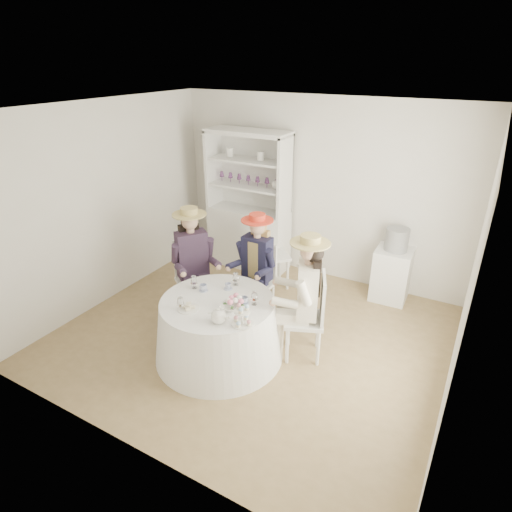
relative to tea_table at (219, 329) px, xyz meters
The scene contains 23 objects.
ground 0.66m from the tea_table, 75.66° to the left, with size 4.50×4.50×0.00m, color olive.
ceiling 2.40m from the tea_table, 75.66° to the left, with size 4.50×4.50×0.00m, color white.
wall_back 2.72m from the tea_table, 86.93° to the left, with size 4.50×4.50×0.00m, color silver.
wall_front 1.78m from the tea_table, 84.72° to the right, with size 4.50×4.50×0.00m, color silver.
wall_left 2.39m from the tea_table, 165.91° to the left, with size 4.50×4.50×0.00m, color silver.
wall_right 2.64m from the tea_table, 12.54° to the left, with size 4.50×4.50×0.00m, color silver.
tea_table is the anchor object (origin of this frame).
hutch 2.46m from the tea_table, 111.69° to the left, with size 1.41×0.77×2.19m.
side_table 2.68m from the tea_table, 58.33° to the left, with size 0.49×0.49×0.76m, color silver.
hatbox 2.74m from the tea_table, 58.33° to the left, with size 0.31×0.31×0.31m, color black.
guest_left 1.08m from the tea_table, 142.58° to the left, with size 0.64×0.61×1.50m.
guest_mid 1.06m from the tea_table, 92.73° to the left, with size 0.52×0.54×1.43m.
guest_right 1.08m from the tea_table, 29.68° to the left, with size 0.63×0.57×1.51m.
spare_chair 1.77m from the tea_table, 99.29° to the left, with size 0.62×0.62×1.06m.
teacup_a 0.49m from the tea_table, 157.82° to the left, with size 0.09×0.09×0.07m, color white.
teacup_b 0.49m from the tea_table, 97.47° to the left, with size 0.07×0.07×0.07m, color white.
teacup_c 0.50m from the tea_table, 19.38° to the left, with size 0.09×0.09×0.07m, color white.
flower_bowl 0.45m from the tea_table, 22.66° to the right, with size 0.20×0.20×0.05m, color white.
flower_arrangement 0.50m from the tea_table, ahead, with size 0.17×0.17×0.06m.
table_teapot 0.61m from the tea_table, 53.51° to the right, with size 0.22×0.16×0.17m.
sandwich_plate 0.51m from the tea_table, 121.72° to the right, with size 0.23×0.23×0.05m.
cupcake_stand 0.70m from the tea_table, 27.86° to the right, with size 0.23×0.23×0.21m.
stemware_set 0.44m from the tea_table, 45.00° to the left, with size 0.87×0.84×0.15m.
Camera 1 is at (2.21, -3.85, 3.19)m, focal length 30.00 mm.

